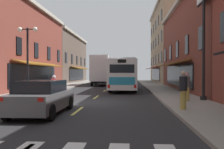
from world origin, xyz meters
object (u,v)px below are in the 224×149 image
Objects in this scene: billboard_sign at (204,9)px; transit_bus at (123,74)px; box_truck at (101,71)px; street_lamp_twin at (28,58)px; motorcycle_rider at (54,90)px; pedestrian_mid at (183,89)px; sedan_mid at (108,79)px; pedestrian_near at (187,86)px; sedan_near at (42,97)px.

transit_bus is at bearing 115.88° from billboard_sign.
street_lamp_twin reaches higher than box_truck.
street_lamp_twin is at bearing 174.22° from billboard_sign.
motorcycle_rider is 0.42× the size of street_lamp_twin.
street_lamp_twin is at bearing 97.11° from pedestrian_mid.
sedan_mid is at bearing 100.30° from transit_bus.
street_lamp_twin is at bearing -130.18° from pedestrian_near.
motorcycle_rider is (-9.51, 0.19, -5.03)m from billboard_sign.
sedan_near is (-8.40, -4.96, -4.99)m from billboard_sign.
street_lamp_twin is (-3.15, -17.64, 0.73)m from box_truck.
box_truck is 20.75m from pedestrian_near.
pedestrian_mid is (-0.99, -3.51, 0.02)m from pedestrian_near.
pedestrian_near is (7.32, -29.06, 0.31)m from sedan_mid.
sedan_near is (0.17, -23.79, -1.38)m from box_truck.
billboard_sign reaches higher than pedestrian_near.
transit_bus is 11.65m from street_lamp_twin.
sedan_mid is (-0.06, 33.51, -0.02)m from sedan_near.
sedan_mid is 0.97× the size of street_lamp_twin.
pedestrian_mid is 11.06m from street_lamp_twin.
pedestrian_near is (4.09, -11.30, -0.62)m from transit_bus.
motorcycle_rider reaches higher than sedan_mid.
billboard_sign reaches higher than sedan_near.
motorcycle_rider is 8.41m from pedestrian_near.
pedestrian_mid is at bearing 8.55° from sedan_near.
pedestrian_mid is (7.38, -4.21, 0.34)m from motorcycle_rider.
motorcycle_rider is at bearing -92.89° from box_truck.
sedan_near is 6.34m from pedestrian_mid.
transit_bus is at bearing 168.86° from pedestrian_near.
sedan_mid is at bearing 87.87° from motorcycle_rider.
pedestrian_mid reaches higher than sedan_mid.
transit_bus is 2.82× the size of sedan_near.
sedan_near is at bearing -101.37° from transit_bus.
street_lamp_twin is (-9.59, 5.21, 1.81)m from pedestrian_mid.
pedestrian_near reaches higher than sedan_mid.
street_lamp_twin reaches higher than motorcycle_rider.
transit_bus is 5.94× the size of motorcycle_rider.
motorcycle_rider is at bearing -125.85° from pedestrian_near.
street_lamp_twin reaches higher than pedestrian_near.
motorcycle_rider reaches higher than sedan_near.
box_truck is (-8.57, 18.82, -3.60)m from billboard_sign.
box_truck is 23.76m from pedestrian_mid.
sedan_mid is 33.18m from pedestrian_mid.
sedan_near is at bearing -89.90° from sedan_mid.
motorcycle_rider is 8.50m from pedestrian_mid.
motorcycle_rider is at bearing 178.86° from billboard_sign.
sedan_near is 5.27m from motorcycle_rider.
motorcycle_rider is (-0.94, -18.64, -1.42)m from box_truck.
pedestrian_near is at bearing -68.98° from box_truck.
pedestrian_near is at bearing -9.14° from street_lamp_twin.
street_lamp_twin reaches higher than sedan_near.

